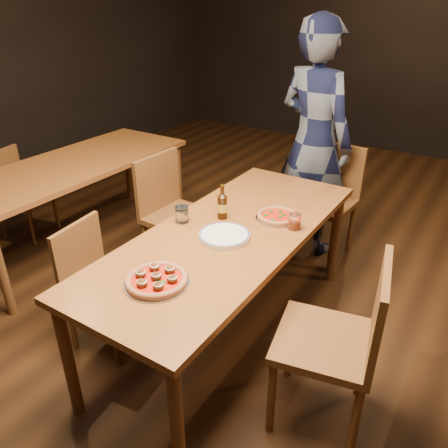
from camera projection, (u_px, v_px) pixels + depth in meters
The scene contains 16 objects.
ground at pixel (228, 332), 2.85m from camera, with size 9.00×9.00×0.00m, color black.
room_shell at pixel (230, 19), 1.99m from camera, with size 9.00×9.00×9.00m.
table_main at pixel (229, 242), 2.54m from camera, with size 0.80×2.00×0.75m.
table_left at pixel (73, 171), 3.58m from camera, with size 0.80×2.00×0.75m.
chair_main_nw at pixel (106, 286), 2.61m from camera, with size 0.38×0.38×0.82m, color brown, non-canonical shape.
chair_main_sw at pixel (180, 216), 3.27m from camera, with size 0.45×0.45×0.97m, color brown, non-canonical shape.
chair_main_e at pixel (325, 340), 2.08m from camera, with size 0.46×0.46×0.98m, color brown, non-canonical shape.
chair_end at pixel (323, 202), 3.51m from camera, with size 0.45×0.45×0.96m, color brown, non-canonical shape.
chair_nbr_left at pixel (24, 192), 3.87m from camera, with size 0.38×0.38×0.81m, color brown, non-canonical shape.
pizza_meatball at pixel (157, 280), 2.04m from camera, with size 0.31×0.31×0.06m.
pizza_margherita at pixel (277, 216), 2.64m from camera, with size 0.26×0.26×0.03m.
plate_stack at pixel (224, 236), 2.43m from camera, with size 0.28×0.28×0.03m, color white.
beer_bottle at pixel (222, 207), 2.62m from camera, with size 0.06×0.06×0.21m.
water_glass at pixel (182, 214), 2.59m from camera, with size 0.08×0.08×0.10m, color white.
amber_glass at pixel (295, 221), 2.51m from camera, with size 0.07×0.07×0.09m, color #A93913.
diner at pixel (314, 141), 3.46m from camera, with size 0.68×0.45×1.86m, color black.
Camera 1 is at (1.17, -1.86, 1.94)m, focal length 35.00 mm.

